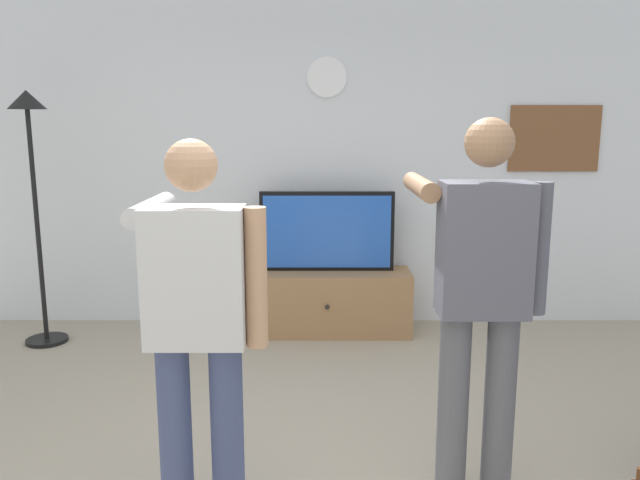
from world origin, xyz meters
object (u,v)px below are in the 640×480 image
object	(u,v)px
tv_stand	(329,302)
wall_clock	(329,77)
television	(329,231)
floor_lamp	(35,166)
person_standing_nearer_lamp	(200,316)
person_standing_nearer_couch	(483,293)
framed_picture	(557,139)

from	to	relation	value
tv_stand	wall_clock	world-z (taller)	wall_clock
tv_stand	television	size ratio (longest dim) A/B	1.25
tv_stand	floor_lamp	world-z (taller)	floor_lamp
wall_clock	person_standing_nearer_lamp	size ratio (longest dim) A/B	0.19
person_standing_nearer_couch	television	bearing A→B (deg)	105.30
wall_clock	person_standing_nearer_couch	size ratio (longest dim) A/B	0.19
wall_clock	television	bearing A→B (deg)	-90.00
person_standing_nearer_lamp	person_standing_nearer_couch	bearing A→B (deg)	8.74
person_standing_nearer_couch	person_standing_nearer_lamp	bearing A→B (deg)	-171.26
television	framed_picture	distance (m)	2.06
television	floor_lamp	bearing A→B (deg)	-172.53
television	wall_clock	world-z (taller)	wall_clock
person_standing_nearer_lamp	tv_stand	bearing A→B (deg)	77.43
framed_picture	person_standing_nearer_couch	bearing A→B (deg)	-115.37
framed_picture	person_standing_nearer_couch	size ratio (longest dim) A/B	0.43
framed_picture	tv_stand	bearing A→B (deg)	-171.19
floor_lamp	person_standing_nearer_lamp	bearing A→B (deg)	-53.70
wall_clock	tv_stand	bearing A→B (deg)	-90.00
framed_picture	person_standing_nearer_couch	world-z (taller)	framed_picture
television	person_standing_nearer_couch	size ratio (longest dim) A/B	0.63
floor_lamp	wall_clock	bearing A→B (deg)	13.49
television	person_standing_nearer_couch	bearing A→B (deg)	-74.70
wall_clock	framed_picture	world-z (taller)	wall_clock
tv_stand	person_standing_nearer_couch	bearing A→B (deg)	-74.41
framed_picture	floor_lamp	size ratio (longest dim) A/B	0.38
tv_stand	floor_lamp	xyz separation A→B (m)	(-2.24, -0.25, 1.14)
framed_picture	floor_lamp	xyz separation A→B (m)	(-4.14, -0.54, -0.19)
person_standing_nearer_couch	tv_stand	bearing A→B (deg)	105.59
tv_stand	wall_clock	bearing A→B (deg)	90.00
television	floor_lamp	distance (m)	2.33
tv_stand	floor_lamp	distance (m)	2.53
wall_clock	person_standing_nearer_couch	bearing A→B (deg)	-76.06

